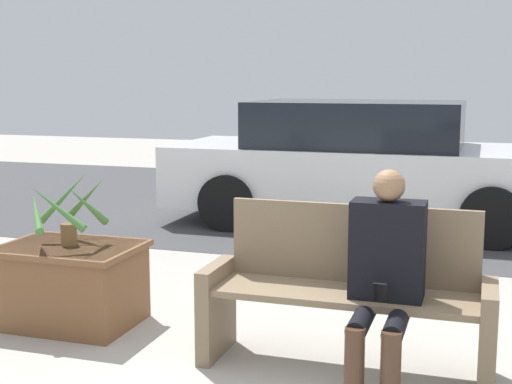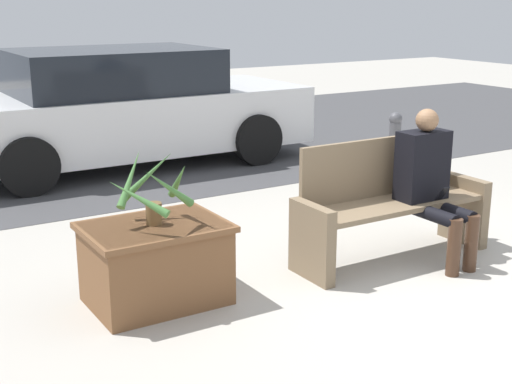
% 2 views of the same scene
% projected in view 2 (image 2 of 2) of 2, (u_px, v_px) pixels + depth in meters
% --- Properties ---
extents(ground_plane, '(30.00, 30.00, 0.00)m').
position_uv_depth(ground_plane, '(428.00, 284.00, 5.24)').
color(ground_plane, '#ADA89E').
extents(road_surface, '(20.00, 6.00, 0.01)m').
position_uv_depth(road_surface, '(128.00, 145.00, 10.11)').
color(road_surface, '#424244').
rests_on(road_surface, ground_plane).
extents(bench, '(1.68, 0.48, 0.95)m').
position_uv_depth(bench, '(389.00, 204.00, 5.68)').
color(bench, '#7A664C').
rests_on(bench, ground_plane).
extents(person_seated, '(0.41, 0.64, 1.20)m').
position_uv_depth(person_seated, '(431.00, 179.00, 5.58)').
color(person_seated, black).
rests_on(person_seated, ground_plane).
extents(planter_box, '(0.94, 0.69, 0.56)m').
position_uv_depth(planter_box, '(156.00, 261.00, 4.85)').
color(planter_box, brown).
rests_on(planter_box, ground_plane).
extents(potted_plant, '(0.55, 0.58, 0.49)m').
position_uv_depth(potted_plant, '(153.00, 190.00, 4.71)').
color(potted_plant, brown).
rests_on(potted_plant, planter_box).
extents(parked_car, '(4.55, 1.98, 1.44)m').
position_uv_depth(parked_car, '(121.00, 108.00, 8.81)').
color(parked_car, silver).
rests_on(parked_car, ground_plane).
extents(bollard_post, '(0.15, 0.15, 0.79)m').
position_uv_depth(bollard_post, '(394.00, 145.00, 8.07)').
color(bollard_post, '#4C4C51').
rests_on(bollard_post, ground_plane).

